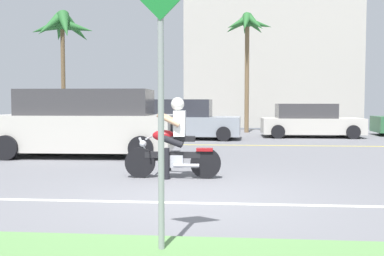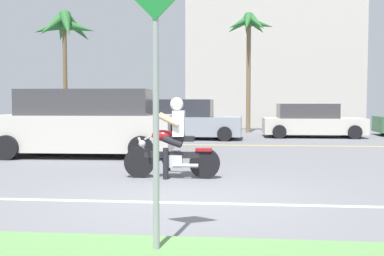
{
  "view_description": "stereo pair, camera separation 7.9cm",
  "coord_description": "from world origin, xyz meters",
  "views": [
    {
      "loc": [
        0.66,
        -6.83,
        1.48
      ],
      "look_at": [
        -0.31,
        4.23,
        0.84
      ],
      "focal_mm": 41.68,
      "sensor_mm": 36.0,
      "label": 1
    },
    {
      "loc": [
        0.74,
        -6.82,
        1.48
      ],
      "look_at": [
        -0.31,
        4.23,
        0.84
      ],
      "focal_mm": 41.68,
      "sensor_mm": 36.0,
      "label": 2
    }
  ],
  "objects": [
    {
      "name": "street_sign",
      "position": [
        -0.01,
        -2.62,
        1.74
      ],
      "size": [
        0.62,
        0.06,
        2.87
      ],
      "color": "gray",
      "rests_on": "ground"
    },
    {
      "name": "parked_car_2",
      "position": [
        3.99,
        12.45,
        0.67
      ],
      "size": [
        4.17,
        2.02,
        1.42
      ],
      "color": "beige",
      "rests_on": "ground"
    },
    {
      "name": "lane_line_near",
      "position": [
        0.0,
        -0.38,
        0.0
      ],
      "size": [
        50.4,
        0.12,
        0.01
      ],
      "primitive_type": "cube",
      "color": "silver",
      "rests_on": "ground"
    },
    {
      "name": "suv_nearby",
      "position": [
        -3.32,
        5.07,
        0.89
      ],
      "size": [
        5.08,
        2.24,
        1.83
      ],
      "color": "beige",
      "rests_on": "ground"
    },
    {
      "name": "motorcyclist",
      "position": [
        -0.45,
        1.74,
        0.67
      ],
      "size": [
        1.89,
        0.62,
        1.58
      ],
      "color": "black",
      "rests_on": "ground"
    },
    {
      "name": "lane_line_far",
      "position": [
        0.0,
        8.53,
        0.0
      ],
      "size": [
        50.4,
        0.12,
        0.01
      ],
      "primitive_type": "cube",
      "color": "yellow",
      "rests_on": "ground"
    },
    {
      "name": "palm_tree_0",
      "position": [
        -8.19,
        16.15,
        5.26
      ],
      "size": [
        3.44,
        3.21,
        6.25
      ],
      "color": "brown",
      "rests_on": "ground"
    },
    {
      "name": "ground",
      "position": [
        0.0,
        3.0,
        -0.02
      ],
      "size": [
        56.0,
        30.0,
        0.04
      ],
      "primitive_type": "cube",
      "color": "slate"
    },
    {
      "name": "building_far",
      "position": [
        3.02,
        21.0,
        3.93
      ],
      "size": [
        10.25,
        4.0,
        7.86
      ],
      "primitive_type": "cube",
      "color": "#BCB7AD",
      "rests_on": "ground"
    },
    {
      "name": "palm_tree_1",
      "position": [
        1.44,
        15.09,
        4.96
      ],
      "size": [
        2.42,
        2.44,
        5.79
      ],
      "color": "brown",
      "rests_on": "ground"
    },
    {
      "name": "parked_car_1",
      "position": [
        -1.22,
        11.02,
        0.74
      ],
      "size": [
        4.4,
        2.12,
        1.59
      ],
      "color": "#8C939E",
      "rests_on": "ground"
    },
    {
      "name": "motorcyclist_distant",
      "position": [
        -5.25,
        8.36,
        0.57
      ],
      "size": [
        1.59,
        0.58,
        1.35
      ],
      "color": "black",
      "rests_on": "ground"
    },
    {
      "name": "parked_car_0",
      "position": [
        -6.0,
        12.93,
        0.73
      ],
      "size": [
        3.91,
        2.17,
        1.57
      ],
      "color": "#2D663D",
      "rests_on": "ground"
    }
  ]
}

